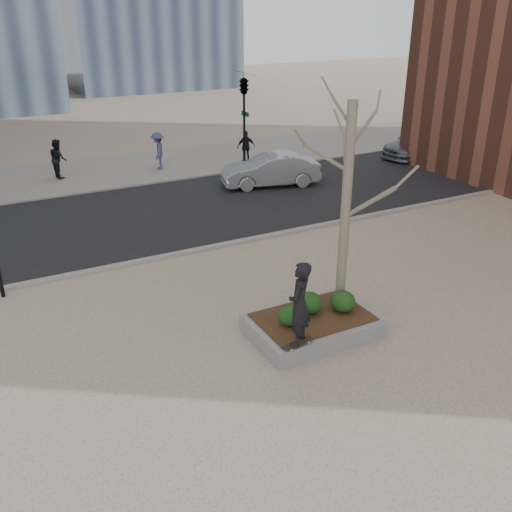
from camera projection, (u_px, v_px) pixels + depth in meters
ground at (277, 344)px, 13.56m from camera, size 120.00×120.00×0.00m
street at (146, 216)px, 21.64m from camera, size 60.00×8.00×0.02m
far_sidewalk at (101, 172)px, 27.30m from camera, size 60.00×6.00×0.02m
planter at (312, 326)px, 13.89m from camera, size 3.00×2.00×0.45m
planter_mulch at (313, 317)px, 13.79m from camera, size 2.70×1.70×0.04m
sycamore_tree at (348, 175)px, 13.11m from camera, size 2.80×2.80×6.60m
shrub_left at (290, 316)px, 13.32m from camera, size 0.56×0.56×0.48m
shrub_middle at (309, 303)px, 13.84m from camera, size 0.63×0.63×0.53m
shrub_right at (343, 301)px, 13.92m from camera, size 0.61×0.61×0.52m
skateboard at (298, 344)px, 12.67m from camera, size 0.80×0.33×0.08m
skateboarder at (299, 304)px, 12.25m from camera, size 0.84×0.82×1.95m
car_silver at (271, 170)px, 24.99m from camera, size 4.49×2.49×1.40m
car_third at (417, 144)px, 29.90m from camera, size 4.80×2.84×1.31m
pedestrian_a at (58, 159)px, 26.06m from camera, size 0.75×0.92×1.77m
pedestrian_b at (158, 151)px, 27.42m from camera, size 1.06×1.32×1.78m
pedestrian_c at (246, 147)px, 28.57m from camera, size 0.99×0.53×1.60m
traffic_light_far at (244, 121)px, 27.21m from camera, size 0.60×2.48×4.50m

